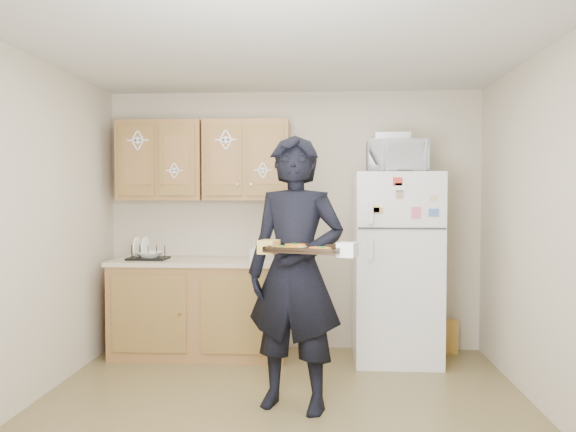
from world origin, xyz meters
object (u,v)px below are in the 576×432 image
Objects in this scene: baking_tray at (307,250)px; person at (295,273)px; microwave at (397,156)px; refrigerator at (396,267)px; dish_rack at (148,252)px.

person is at bearing 124.84° from baking_tray.
microwave reaches higher than baking_tray.
refrigerator is at bearing 81.57° from microwave.
baking_tray reaches higher than dish_rack.
person is 4.02× the size of baking_tray.
baking_tray is (0.09, -0.29, 0.19)m from person.
microwave is 1.48× the size of dish_rack.
microwave is at bearing 79.83° from baking_tray.
refrigerator is 1.49m from person.
refrigerator is 0.89× the size of person.
baking_tray is (-0.76, -1.50, 0.30)m from refrigerator.
microwave is at bearing -97.94° from refrigerator.
microwave reaches higher than refrigerator.
refrigerator is 2.29m from dish_rack.
refrigerator reaches higher than dish_rack.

